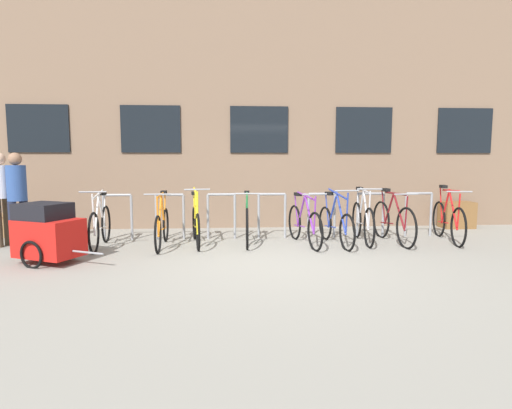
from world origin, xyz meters
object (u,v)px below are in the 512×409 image
at_px(bicycle_maroon, 393,221).
at_px(bicycle_blue, 335,224).
at_px(bicycle_white, 100,225).
at_px(bicycle_purple, 304,224).
at_px(planter_box, 457,215).
at_px(bicycle_red, 448,220).
at_px(person_browsing, 1,193).
at_px(bicycle_yellow, 196,224).
at_px(person_by_bench, 17,193).
at_px(bicycle_green, 247,222).
at_px(bike_trailer, 48,232).
at_px(bicycle_silver, 363,221).
at_px(bicycle_orange, 162,226).

height_order(bicycle_maroon, bicycle_blue, bicycle_blue).
xyz_separation_m(bicycle_white, bicycle_purple, (3.67, -0.02, -0.01)).
bearing_deg(planter_box, bicycle_red, -124.93).
bearing_deg(person_browsing, bicycle_red, -0.66).
distance_m(bicycle_red, planter_box, 1.81).
bearing_deg(planter_box, bicycle_yellow, -166.14).
bearing_deg(bicycle_blue, person_by_bench, 178.42).
xyz_separation_m(bicycle_green, person_browsing, (-4.39, 0.05, 0.57)).
relative_size(bicycle_red, bicycle_white, 1.06).
height_order(bicycle_blue, bike_trailer, bicycle_blue).
bearing_deg(person_browsing, person_by_bench, -16.87).
relative_size(bicycle_red, person_by_bench, 1.06).
bearing_deg(bike_trailer, bicycle_blue, 12.74).
distance_m(bicycle_white, bike_trailer, 1.20).
bearing_deg(person_by_bench, bicycle_red, 0.03).
xyz_separation_m(bicycle_white, bike_trailer, (-0.43, -1.12, 0.08)).
bearing_deg(bicycle_green, bicycle_red, -0.68).
relative_size(bicycle_purple, bike_trailer, 1.22).
bearing_deg(planter_box, bike_trailer, -161.21).
relative_size(bicycle_green, bicycle_maroon, 0.94).
bearing_deg(bicycle_green, bicycle_blue, -7.25).
distance_m(bicycle_yellow, bicycle_silver, 3.14).
xyz_separation_m(bicycle_white, person_by_bench, (-1.44, 0.09, 0.58)).
bearing_deg(bicycle_blue, bicycle_silver, 18.95).
distance_m(bicycle_orange, bicycle_silver, 3.73).
distance_m(bicycle_maroon, bicycle_purple, 1.70).
bearing_deg(bicycle_purple, bike_trailer, -164.95).
xyz_separation_m(bicycle_yellow, bicycle_silver, (3.14, -0.01, 0.02)).
bearing_deg(bicycle_maroon, bicycle_white, -179.54).
height_order(bicycle_yellow, bike_trailer, bicycle_yellow).
distance_m(bicycle_blue, bike_trailer, 4.79).
relative_size(bicycle_white, bicycle_blue, 0.97).
bearing_deg(bike_trailer, bicycle_orange, 35.79).
height_order(bicycle_green, bicycle_maroon, bicycle_maroon).
bearing_deg(bicycle_red, bicycle_maroon, -177.32).
xyz_separation_m(bicycle_orange, person_browsing, (-2.86, 0.22, 0.60)).
distance_m(bicycle_purple, person_browsing, 5.47).
height_order(bicycle_red, bicycle_silver, bicycle_red).
distance_m(bicycle_yellow, bicycle_orange, 0.61).
relative_size(bicycle_maroon, person_browsing, 1.08).
bearing_deg(bicycle_blue, bicycle_yellow, 175.41).
bearing_deg(bike_trailer, bicycle_maroon, 11.36).
xyz_separation_m(person_by_bench, planter_box, (8.95, 1.49, -0.66)).
xyz_separation_m(bicycle_silver, person_browsing, (-6.59, 0.06, 0.57)).
bearing_deg(bicycle_yellow, bicycle_white, -175.23).
bearing_deg(bicycle_red, bicycle_orange, -178.70).
height_order(bicycle_blue, person_browsing, person_browsing).
relative_size(bicycle_silver, planter_box, 2.48).
distance_m(bicycle_red, person_by_bench, 7.94).
relative_size(bicycle_yellow, bicycle_red, 0.97).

